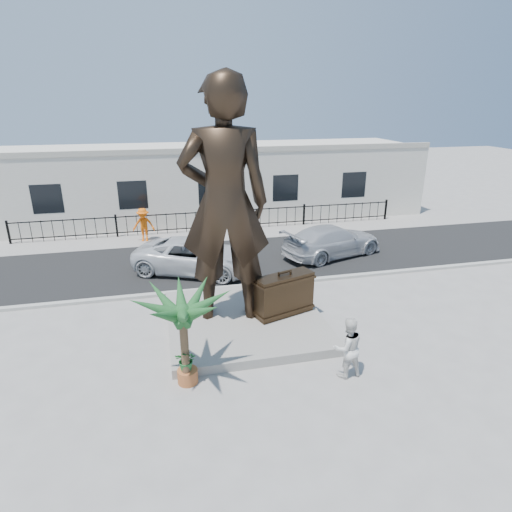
{
  "coord_description": "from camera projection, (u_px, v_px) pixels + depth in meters",
  "views": [
    {
      "loc": [
        -3.06,
        -11.28,
        7.35
      ],
      "look_at": [
        0.0,
        2.0,
        2.3
      ],
      "focal_mm": 30.0,
      "sensor_mm": 36.0,
      "label": 1
    }
  ],
  "objects": [
    {
      "name": "ground",
      "position": [
        270.0,
        346.0,
        13.5
      ],
      "size": [
        100.0,
        100.0,
        0.0
      ],
      "primitive_type": "plane",
      "color": "#9E9991",
      "rests_on": "ground"
    },
    {
      "name": "car_white",
      "position": [
        195.0,
        256.0,
        18.98
      ],
      "size": [
        5.92,
        4.45,
        1.49
      ],
      "primitive_type": "imported",
      "rotation": [
        0.0,
        0.0,
        1.15
      ],
      "color": "silver",
      "rests_on": "street"
    },
    {
      "name": "tourist",
      "position": [
        347.0,
        348.0,
        11.77
      ],
      "size": [
        0.91,
        0.73,
        1.79
      ],
      "primitive_type": "imported",
      "rotation": [
        0.0,
        0.0,
        3.21
      ],
      "color": "silver",
      "rests_on": "ground"
    },
    {
      "name": "curb",
      "position": [
        242.0,
        286.0,
        17.6
      ],
      "size": [
        40.0,
        0.25,
        0.12
      ],
      "primitive_type": "cube",
      "color": "#A5A399",
      "rests_on": "ground"
    },
    {
      "name": "palm_tree",
      "position": [
        187.0,
        384.0,
        11.7
      ],
      "size": [
        1.8,
        1.8,
        3.2
      ],
      "primitive_type": null,
      "color": "#1B4C20",
      "rests_on": "ground"
    },
    {
      "name": "worker",
      "position": [
        144.0,
        225.0,
        23.04
      ],
      "size": [
        1.27,
        0.87,
        1.82
      ],
      "primitive_type": "imported",
      "rotation": [
        0.0,
        0.0,
        -0.17
      ],
      "color": "orange",
      "rests_on": "far_sidewalk"
    },
    {
      "name": "shrub",
      "position": [
        187.0,
        360.0,
        11.52
      ],
      "size": [
        0.72,
        0.68,
        0.64
      ],
      "primitive_type": "imported",
      "rotation": [
        0.0,
        0.0,
        -0.37
      ],
      "color": "#1F6228",
      "rests_on": "planter"
    },
    {
      "name": "far_sidewalk",
      "position": [
        217.0,
        234.0,
        24.47
      ],
      "size": [
        40.0,
        2.5,
        0.02
      ],
      "primitive_type": "cube",
      "color": "#9E9991",
      "rests_on": "ground"
    },
    {
      "name": "building",
      "position": [
        205.0,
        181.0,
        28.27
      ],
      "size": [
        28.0,
        7.0,
        4.4
      ],
      "primitive_type": "cube",
      "color": "silver",
      "rests_on": "ground"
    },
    {
      "name": "fence",
      "position": [
        215.0,
        221.0,
        24.99
      ],
      "size": [
        22.0,
        0.1,
        1.2
      ],
      "primitive_type": "cube",
      "color": "black",
      "rests_on": "ground"
    },
    {
      "name": "suitcase",
      "position": [
        284.0,
        295.0,
        14.64
      ],
      "size": [
        2.16,
        1.27,
        1.45
      ],
      "primitive_type": "cube",
      "rotation": [
        0.0,
        0.0,
        0.32
      ],
      "color": "black",
      "rests_on": "plinth"
    },
    {
      "name": "statue",
      "position": [
        225.0,
        204.0,
        13.48
      ],
      "size": [
        3.07,
        2.22,
        7.84
      ],
      "primitive_type": "imported",
      "rotation": [
        0.0,
        0.0,
        3.01
      ],
      "color": "black",
      "rests_on": "plinth"
    },
    {
      "name": "planter",
      "position": [
        188.0,
        376.0,
        11.7
      ],
      "size": [
        0.56,
        0.56,
        0.4
      ],
      "primitive_type": "cylinder",
      "color": "#A3562B",
      "rests_on": "ground"
    },
    {
      "name": "car_silver",
      "position": [
        333.0,
        241.0,
        20.99
      ],
      "size": [
        5.61,
        3.62,
        1.51
      ],
      "primitive_type": "imported",
      "rotation": [
        0.0,
        0.0,
        1.88
      ],
      "color": "#B1B3B6",
      "rests_on": "street"
    },
    {
      "name": "plinth",
      "position": [
        245.0,
        320.0,
        14.72
      ],
      "size": [
        5.2,
        5.2,
        0.3
      ],
      "primitive_type": "cube",
      "color": "gray",
      "rests_on": "ground"
    },
    {
      "name": "street",
      "position": [
        228.0,
        258.0,
        20.81
      ],
      "size": [
        40.0,
        7.0,
        0.01
      ],
      "primitive_type": "cube",
      "color": "black",
      "rests_on": "ground"
    }
  ]
}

